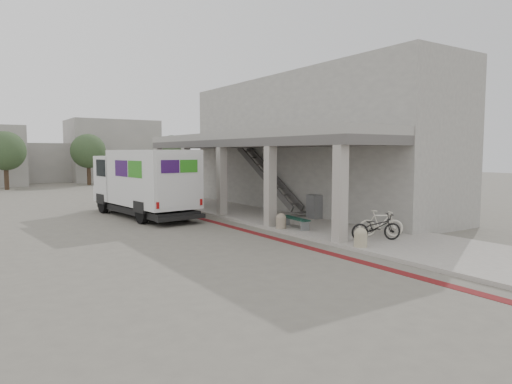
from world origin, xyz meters
TOP-DOWN VIEW (x-y plane):
  - ground at (0.00, 0.00)m, footprint 120.00×120.00m
  - bike_lane_stripe at (1.00, 2.00)m, footprint 0.35×40.00m
  - sidewalk at (4.00, 0.00)m, footprint 4.40×28.00m
  - transit_building at (6.83, 4.50)m, footprint 7.60×17.00m
  - distant_backdrop at (-2.84, 35.89)m, footprint 28.00×10.00m
  - tree_left at (-5.00, 28.00)m, footprint 3.20×3.20m
  - tree_mid at (2.00, 30.00)m, footprint 3.20×3.20m
  - tree_right at (10.00, 29.00)m, footprint 3.20×3.20m
  - fedex_truck at (-0.98, 6.64)m, footprint 3.02×7.66m
  - bench at (2.60, -0.49)m, footprint 0.57×1.74m
  - bollard_near at (2.10, -4.45)m, footprint 0.41×0.41m
  - bollard_far at (2.10, -0.25)m, footprint 0.40×0.40m
  - utility_cabinet at (5.00, 1.15)m, footprint 0.51×0.66m
  - bicycle_black at (3.32, -3.98)m, footprint 1.81×1.28m
  - bicycle_cream at (3.96, -3.62)m, footprint 1.54×1.24m

SIDE VIEW (x-z plane):
  - ground at x=0.00m, z-range 0.00..0.00m
  - bike_lane_stripe at x=1.00m, z-range 0.00..0.01m
  - sidewalk at x=4.00m, z-range 0.00..0.12m
  - bench at x=2.60m, z-range 0.21..0.61m
  - bollard_far at x=2.10m, z-range 0.12..0.72m
  - bollard_near at x=2.10m, z-range 0.12..0.73m
  - bicycle_black at x=3.32m, z-range 0.12..1.03m
  - bicycle_cream at x=3.96m, z-range 0.12..1.06m
  - utility_cabinet at x=5.00m, z-range 0.12..1.17m
  - fedex_truck at x=-0.98m, z-range 0.10..3.29m
  - distant_backdrop at x=-2.84m, z-range -0.55..5.95m
  - tree_left at x=-5.00m, z-range 0.78..5.58m
  - tree_mid at x=2.00m, z-range 0.78..5.58m
  - tree_right at x=10.00m, z-range 0.78..5.58m
  - transit_building at x=6.83m, z-range -0.10..6.90m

